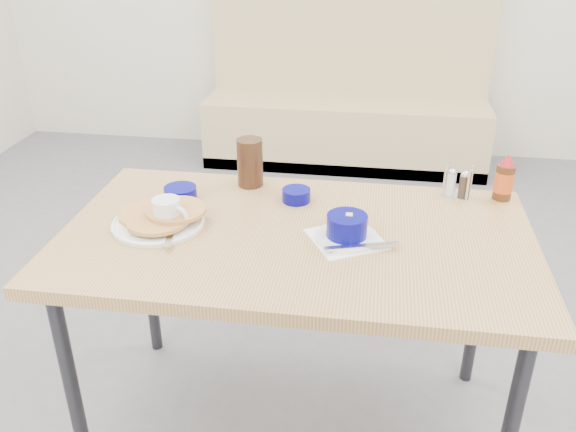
# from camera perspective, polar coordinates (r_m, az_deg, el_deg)

# --- Properties ---
(booth_bench) EXTENTS (1.90, 0.56, 1.22)m
(booth_bench) POSITION_cam_1_polar(r_m,az_deg,el_deg) (4.31, 5.47, 9.73)
(booth_bench) COLOR tan
(booth_bench) RESTS_ON ground
(dining_table) EXTENTS (1.40, 0.80, 0.76)m
(dining_table) POSITION_cam_1_polar(r_m,az_deg,el_deg) (1.84, 0.75, -3.32)
(dining_table) COLOR tan
(dining_table) RESTS_ON ground
(pancake_plate) EXTENTS (0.28, 0.29, 0.05)m
(pancake_plate) POSITION_cam_1_polar(r_m,az_deg,el_deg) (1.89, -11.94, -0.28)
(pancake_plate) COLOR white
(pancake_plate) RESTS_ON dining_table
(coffee_mug) EXTENTS (0.12, 0.08, 0.09)m
(coffee_mug) POSITION_cam_1_polar(r_m,az_deg,el_deg) (1.85, -11.16, 0.22)
(coffee_mug) COLOR white
(coffee_mug) RESTS_ON dining_table
(grits_setting) EXTENTS (0.28, 0.26, 0.08)m
(grits_setting) POSITION_cam_1_polar(r_m,az_deg,el_deg) (1.77, 5.53, -1.27)
(grits_setting) COLOR white
(grits_setting) RESTS_ON dining_table
(creamer_bowl) EXTENTS (0.11, 0.11, 0.05)m
(creamer_bowl) POSITION_cam_1_polar(r_m,az_deg,el_deg) (2.03, -10.02, 2.05)
(creamer_bowl) COLOR #040568
(creamer_bowl) RESTS_ON dining_table
(butter_bowl) EXTENTS (0.09, 0.09, 0.04)m
(butter_bowl) POSITION_cam_1_polar(r_m,az_deg,el_deg) (2.00, 0.78, 1.96)
(butter_bowl) COLOR #040568
(butter_bowl) RESTS_ON dining_table
(amber_tumbler) EXTENTS (0.11, 0.11, 0.17)m
(amber_tumbler) POSITION_cam_1_polar(r_m,az_deg,el_deg) (2.10, -3.57, 5.03)
(amber_tumbler) COLOR #321D10
(amber_tumbler) RESTS_ON dining_table
(condiment_caddy) EXTENTS (0.10, 0.08, 0.11)m
(condiment_caddy) POSITION_cam_1_polar(r_m,az_deg,el_deg) (2.10, 15.55, 2.80)
(condiment_caddy) COLOR silver
(condiment_caddy) RESTS_ON dining_table
(syrup_bottle) EXTENTS (0.06, 0.06, 0.16)m
(syrup_bottle) POSITION_cam_1_polar(r_m,az_deg,el_deg) (2.12, 19.58, 3.24)
(syrup_bottle) COLOR #47230F
(syrup_bottle) RESTS_ON dining_table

